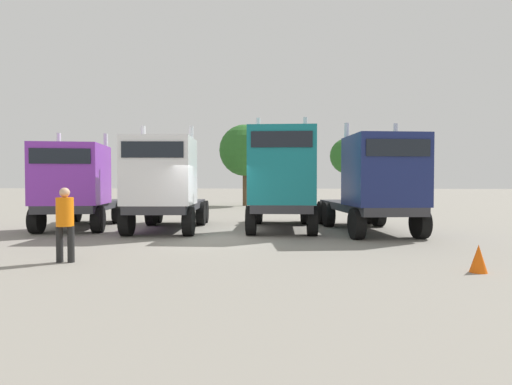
# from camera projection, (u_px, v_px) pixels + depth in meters

# --- Properties ---
(ground) EXTENTS (200.00, 200.00, 0.00)m
(ground) POSITION_uv_depth(u_px,v_px,m) (210.00, 239.00, 13.62)
(ground) COLOR gray
(semi_truck_purple) EXTENTS (3.66, 6.14, 3.98)m
(semi_truck_purple) POSITION_uv_depth(u_px,v_px,m) (77.00, 185.00, 16.29)
(semi_truck_purple) COLOR #333338
(semi_truck_purple) RESTS_ON ground
(semi_truck_white) EXTENTS (3.10, 6.09, 4.15)m
(semi_truck_white) POSITION_uv_depth(u_px,v_px,m) (164.00, 184.00, 15.47)
(semi_truck_white) COLOR #333338
(semi_truck_white) RESTS_ON ground
(semi_truck_teal) EXTENTS (2.71, 6.25, 4.51)m
(semi_truck_teal) POSITION_uv_depth(u_px,v_px,m) (282.00, 179.00, 15.64)
(semi_truck_teal) COLOR #333338
(semi_truck_teal) RESTS_ON ground
(semi_truck_navy) EXTENTS (3.46, 6.48, 4.14)m
(semi_truck_navy) POSITION_uv_depth(u_px,v_px,m) (377.00, 185.00, 14.78)
(semi_truck_navy) COLOR #333338
(semi_truck_navy) RESTS_ON ground
(visitor_in_hivis) EXTENTS (0.45, 0.41, 1.80)m
(visitor_in_hivis) POSITION_uv_depth(u_px,v_px,m) (65.00, 219.00, 9.70)
(visitor_in_hivis) COLOR black
(visitor_in_hivis) RESTS_ON ground
(traffic_cone_near) EXTENTS (0.36, 0.36, 0.60)m
(traffic_cone_near) POSITION_uv_depth(u_px,v_px,m) (478.00, 258.00, 8.63)
(traffic_cone_near) COLOR #F2590C
(traffic_cone_near) RESTS_ON ground
(oak_far_left) EXTENTS (3.16, 3.16, 5.02)m
(oak_far_left) POSITION_uv_depth(u_px,v_px,m) (155.00, 163.00, 31.77)
(oak_far_left) COLOR #4C3823
(oak_far_left) RESTS_ON ground
(oak_far_centre) EXTENTS (4.10, 4.10, 6.50)m
(oak_far_centre) POSITION_uv_depth(u_px,v_px,m) (245.00, 151.00, 32.38)
(oak_far_centre) COLOR #4C3823
(oak_far_centre) RESTS_ON ground
(oak_far_right) EXTENTS (3.17, 3.17, 5.82)m
(oak_far_right) POSITION_uv_depth(u_px,v_px,m) (348.00, 156.00, 35.96)
(oak_far_right) COLOR #4C3823
(oak_far_right) RESTS_ON ground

